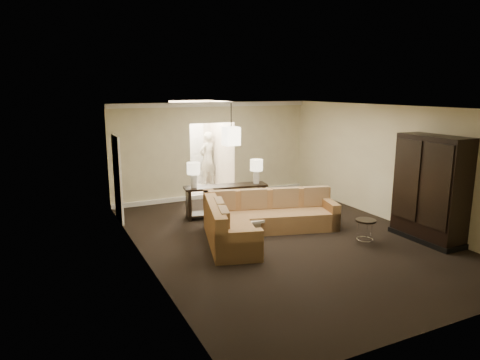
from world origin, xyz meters
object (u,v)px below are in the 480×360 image
console_table (226,198)px  coffee_table (236,225)px  sectional_sofa (259,219)px  armoire (430,191)px  drink_table (365,226)px  person (207,156)px

console_table → coffee_table: bearing=-94.9°
sectional_sofa → armoire: size_ratio=1.57×
drink_table → person: 6.74m
armoire → console_table: bearing=132.6°
coffee_table → drink_table: size_ratio=1.82×
drink_table → sectional_sofa: bearing=140.5°
coffee_table → drink_table: drink_table is taller
person → coffee_table: bearing=54.7°
armoire → drink_table: bearing=163.8°
console_table → drink_table: bearing=-49.7°
armoire → coffee_table: bearing=148.8°
coffee_table → armoire: bearing=-31.2°
coffee_table → console_table: 1.39m
armoire → drink_table: 1.57m
coffee_table → drink_table: (2.16, -1.73, 0.18)m
console_table → armoire: armoire is taller
sectional_sofa → armoire: (3.09, -1.83, 0.72)m
sectional_sofa → armoire: armoire is taller
console_table → person: size_ratio=1.08×
sectional_sofa → coffee_table: size_ratio=3.70×
armoire → person: bearing=107.6°
sectional_sofa → person: size_ratio=1.78×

